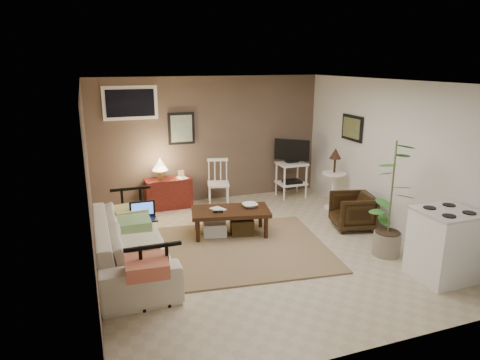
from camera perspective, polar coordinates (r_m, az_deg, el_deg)
name	(u,v)px	position (r m, az deg, el deg)	size (l,w,h in m)	color
floor	(257,248)	(6.40, 2.33, -9.04)	(5.00, 5.00, 0.00)	#C1B293
art_back	(181,128)	(8.12, -7.83, 6.83)	(0.50, 0.03, 0.60)	black
art_right	(352,128)	(7.90, 14.74, 6.73)	(0.03, 0.60, 0.45)	black
window	(130,103)	(7.93, -14.42, 9.92)	(0.96, 0.03, 0.60)	white
rug	(235,249)	(6.33, -0.62, -9.20)	(2.66, 2.13, 0.03)	#988258
coffee_table	(230,220)	(6.74, -1.34, -5.40)	(1.31, 0.86, 0.46)	#341A0E
sofa	(131,235)	(5.84, -14.38, -7.17)	(2.32, 0.68, 0.91)	white
sofa_pillows	(137,235)	(5.56, -13.59, -7.14)	(0.45, 2.21, 0.16)	beige
sofa_end_rails	(141,238)	(5.88, -13.03, -7.61)	(0.62, 2.32, 0.78)	black
laptop	(143,214)	(6.19, -12.79, -4.44)	(0.36, 0.26, 0.24)	black
red_console	(168,190)	(8.09, -9.60, -1.38)	(0.84, 0.37, 0.97)	maroon
spindle_chair	(218,184)	(8.13, -2.91, -0.54)	(0.48, 0.48, 0.88)	white
tv_stand	(292,167)	(8.64, 6.91, 1.77)	(0.58, 0.48, 1.18)	white
side_table	(334,172)	(8.02, 12.46, 1.10)	(0.43, 0.43, 1.15)	white
armchair	(353,209)	(7.26, 14.78, -3.81)	(0.62, 0.58, 0.64)	black
potted_plant	(391,195)	(6.22, 19.54, -1.90)	(0.42, 0.42, 1.68)	gray
stove	(444,244)	(5.98, 25.59, -7.76)	(0.70, 0.65, 0.91)	white
bowl	(250,200)	(6.75, 1.33, -2.67)	(0.24, 0.06, 0.24)	#341A0E
book_table	(213,204)	(6.59, -3.56, -3.20)	(0.17, 0.02, 0.23)	#341A0E
book_console	(178,174)	(7.94, -8.24, 0.85)	(0.16, 0.02, 0.21)	#341A0E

